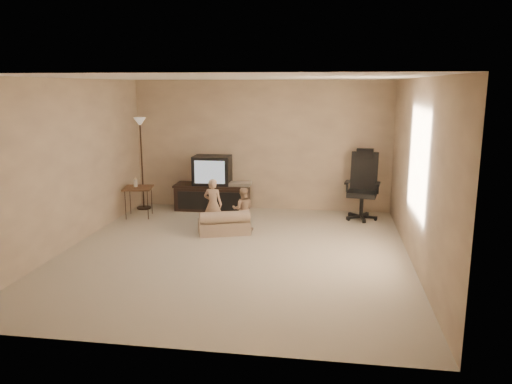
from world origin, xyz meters
TOP-DOWN VIEW (x-y plane):
  - floor at (0.00, 0.00)m, footprint 5.50×5.50m
  - room_shell at (0.00, 0.00)m, footprint 5.50×5.50m
  - tv_stand at (-0.92, 2.49)m, footprint 1.50×0.58m
  - office_chair at (1.94, 2.25)m, footprint 0.67×0.70m
  - side_table at (-2.16, 1.76)m, footprint 0.59×0.59m
  - floor_lamp at (-2.30, 2.36)m, footprint 0.28×0.28m
  - child_sofa at (-0.35, 0.91)m, footprint 0.93×0.71m
  - toddler_left at (-0.59, 1.15)m, footprint 0.34×0.26m
  - toddler_right at (-0.09, 1.18)m, footprint 0.38×0.25m

SIDE VIEW (x-z plane):
  - floor at x=0.00m, z-range 0.00..0.00m
  - child_sofa at x=-0.35m, z-range -0.04..0.37m
  - toddler_right at x=-0.09m, z-range 0.00..0.73m
  - toddler_left at x=-0.59m, z-range 0.00..0.87m
  - tv_stand at x=-0.92m, z-range -0.09..0.97m
  - office_chair at x=1.94m, z-range -0.18..1.09m
  - side_table at x=-2.16m, z-range 0.16..0.92m
  - floor_lamp at x=-2.30m, z-range 0.41..2.20m
  - room_shell at x=0.00m, z-range -1.23..4.27m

